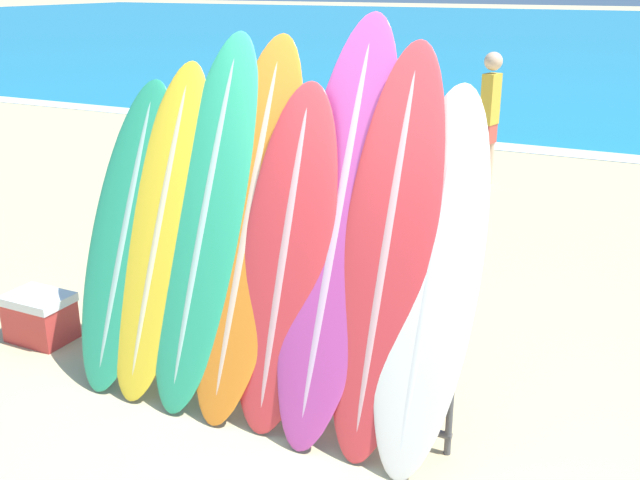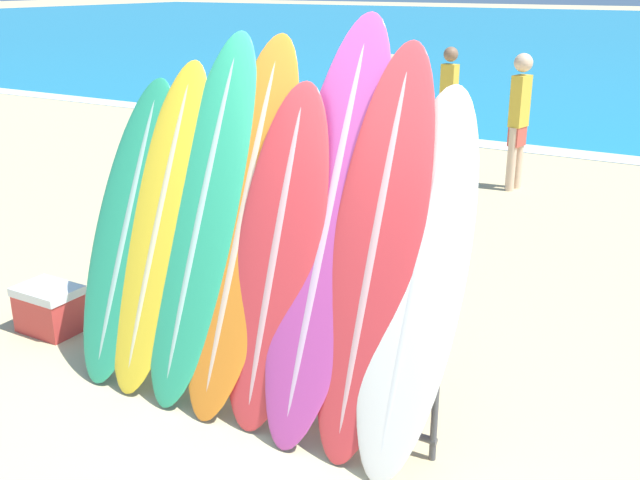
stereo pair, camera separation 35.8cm
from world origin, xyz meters
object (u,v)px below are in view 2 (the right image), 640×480
object	(u,v)px
surfboard_slot_6	(374,253)
person_far_left	(448,97)
surfboard_slot_2	(203,218)
surfboard_slot_3	(242,226)
person_mid_beach	(390,110)
cooler_box	(50,308)
surfboard_slot_4	(276,257)
surfboard_slot_0	(129,230)
surfboard_slot_1	(161,226)
surfboard_rack	(255,337)
person_near_water	(519,117)
surfboard_slot_7	(416,283)
surfboard_slot_5	(327,230)

from	to	relation	value
surfboard_slot_6	person_far_left	world-z (taller)	surfboard_slot_6
surfboard_slot_2	surfboard_slot_3	distance (m)	0.30
surfboard_slot_2	surfboard_slot_6	distance (m)	1.23
person_mid_beach	cooler_box	size ratio (longest dim) A/B	3.45
surfboard_slot_4	person_far_left	distance (m)	7.56
surfboard_slot_0	surfboard_slot_1	bearing A→B (deg)	4.39
surfboard_slot_3	surfboard_slot_1	bearing A→B (deg)	-175.35
surfboard_rack	surfboard_slot_3	bearing A→B (deg)	144.57
person_mid_beach	surfboard_slot_2	bearing A→B (deg)	-145.99
person_near_water	surfboard_slot_0	bearing A→B (deg)	3.87
surfboard_slot_7	surfboard_slot_1	bearing A→B (deg)	-179.89
surfboard_slot_4	surfboard_slot_7	distance (m)	0.90
person_far_left	cooler_box	size ratio (longest dim) A/B	3.43
surfboard_slot_4	surfboard_slot_5	size ratio (longest dim) A/B	0.84
surfboard_slot_2	cooler_box	xyz separation A→B (m)	(-1.52, -0.06, -0.96)
person_far_left	cooler_box	distance (m)	7.39
person_near_water	surfboard_slot_7	bearing A→B (deg)	24.06
surfboard_rack	cooler_box	bearing A→B (deg)	178.87
surfboard_slot_1	surfboard_slot_4	bearing A→B (deg)	-1.29
surfboard_rack	surfboard_slot_0	distance (m)	1.18
surfboard_slot_3	surfboard_slot_5	xyz separation A→B (m)	(0.59, 0.03, 0.07)
surfboard_slot_2	surfboard_slot_3	bearing A→B (deg)	1.97
surfboard_slot_2	surfboard_slot_4	xyz separation A→B (m)	(0.60, -0.06, -0.13)
surfboard_slot_4	surfboard_slot_7	bearing A→B (deg)	1.55
person_far_left	surfboard_slot_4	bearing A→B (deg)	-64.56
surfboard_slot_0	surfboard_slot_5	bearing A→B (deg)	3.85
surfboard_rack	surfboard_slot_7	bearing A→B (deg)	3.21
surfboard_slot_1	surfboard_slot_5	world-z (taller)	surfboard_slot_5
surfboard_slot_5	surfboard_slot_6	bearing A→B (deg)	-8.26
surfboard_rack	surfboard_slot_0	bearing A→B (deg)	178.13
surfboard_slot_3	surfboard_slot_4	xyz separation A→B (m)	(0.30, -0.07, -0.13)
surfboard_slot_3	person_mid_beach	bearing A→B (deg)	106.60
surfboard_slot_0	surfboard_slot_6	xyz separation A→B (m)	(1.83, 0.05, 0.16)
surfboard_slot_4	surfboard_rack	bearing A→B (deg)	-166.90
surfboard_slot_1	person_near_water	world-z (taller)	surfboard_slot_1
surfboard_slot_3	person_far_left	world-z (taller)	surfboard_slot_3
surfboard_slot_4	person_mid_beach	xyz separation A→B (m)	(-2.00, 5.77, -0.12)
surfboard_slot_0	surfboard_slot_4	world-z (taller)	surfboard_slot_4
surfboard_slot_5	person_near_water	size ratio (longest dim) A/B	1.40
surfboard_slot_3	person_mid_beach	xyz separation A→B (m)	(-1.70, 5.69, -0.24)
person_near_water	surfboard_slot_2	bearing A→B (deg)	9.59
surfboard_slot_0	surfboard_slot_7	size ratio (longest dim) A/B	0.96
surfboard_slot_0	person_near_water	world-z (taller)	surfboard_slot_0
surfboard_slot_1	surfboard_slot_3	size ratio (longest dim) A/B	0.92
surfboard_slot_1	surfboard_slot_6	distance (m)	1.56
surfboard_slot_2	surfboard_slot_4	distance (m)	0.62
surfboard_slot_1	person_mid_beach	distance (m)	5.85
surfboard_slot_4	cooler_box	size ratio (longest dim) A/B	4.25
surfboard_slot_7	surfboard_slot_4	bearing A→B (deg)	-178.45
surfboard_slot_1	person_far_left	world-z (taller)	surfboard_slot_1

